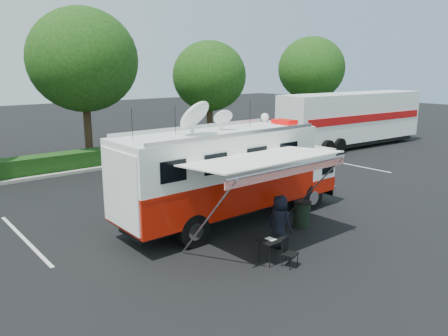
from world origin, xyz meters
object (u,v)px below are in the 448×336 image
at_px(command_truck, 231,172).
at_px(semi_trailer, 352,119).
at_px(folding_table, 273,241).
at_px(trash_bin, 302,214).

bearing_deg(command_truck, semi_trailer, 20.97).
distance_m(command_truck, folding_table, 3.88).
distance_m(trash_bin, semi_trailer, 17.51).
distance_m(command_truck, trash_bin, 2.92).
height_order(folding_table, trash_bin, trash_bin).
bearing_deg(semi_trailer, trash_bin, -150.84).
bearing_deg(command_truck, trash_bin, -53.45).
xyz_separation_m(command_truck, folding_table, (-1.34, -3.44, -1.19)).
relative_size(trash_bin, semi_trailer, 0.07).
relative_size(command_truck, semi_trailer, 0.72).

